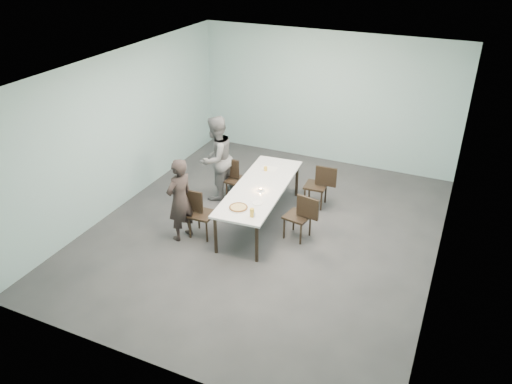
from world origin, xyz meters
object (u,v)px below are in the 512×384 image
at_px(chair_near_right, 302,214).
at_px(diner_far, 216,158).
at_px(pizza, 238,207).
at_px(water_tumbler, 253,214).
at_px(chair_far_left, 235,176).
at_px(side_plate, 258,203).
at_px(tealight, 261,190).
at_px(amber_tumbler, 266,169).
at_px(table, 260,189).
at_px(diner_near, 180,200).
at_px(beer_glass, 252,213).
at_px(chair_far_right, 320,183).
at_px(chair_near_left, 198,210).

height_order(chair_near_right, diner_far, diner_far).
height_order(pizza, water_tumbler, water_tumbler).
height_order(chair_far_left, diner_far, diner_far).
relative_size(side_plate, tealight, 3.21).
distance_m(water_tumbler, amber_tumbler, 1.73).
height_order(table, tealight, tealight).
relative_size(diner_near, beer_glass, 10.25).
xyz_separation_m(water_tumbler, amber_tumbler, (-0.49, 1.66, -0.01)).
bearing_deg(beer_glass, table, 106.62).
xyz_separation_m(pizza, side_plate, (0.22, 0.29, -0.01)).
relative_size(table, water_tumbler, 29.58).
xyz_separation_m(table, diner_far, (-1.20, 0.53, 0.18)).
relative_size(pizza, water_tumbler, 3.78).
bearing_deg(table, beer_glass, -73.38).
relative_size(chair_far_right, beer_glass, 5.80).
bearing_deg(water_tumbler, side_plate, 103.59).
bearing_deg(water_tumbler, amber_tumbler, 106.27).
relative_size(table, diner_far, 1.53).
relative_size(chair_near_left, beer_glass, 5.80).
relative_size(chair_near_right, tealight, 15.54).
distance_m(side_plate, amber_tumbler, 1.30).
xyz_separation_m(diner_near, amber_tumbler, (0.89, 1.71, 0.02)).
relative_size(table, beer_glass, 17.75).
xyz_separation_m(chair_far_left, pizza, (0.82, -1.50, 0.27)).
relative_size(diner_near, side_plate, 8.54).
relative_size(chair_far_left, beer_glass, 5.80).
bearing_deg(side_plate, diner_far, 141.43).
distance_m(pizza, tealight, 0.74).
bearing_deg(beer_glass, diner_near, -178.70).
distance_m(beer_glass, water_tumbler, 0.03).
bearing_deg(diner_far, chair_near_right, 83.37).
xyz_separation_m(table, side_plate, (0.21, -0.59, 0.06)).
xyz_separation_m(diner_near, pizza, (1.05, 0.18, 0.00)).
height_order(chair_far_left, tealight, chair_far_left).
height_order(side_plate, beer_glass, beer_glass).
height_order(table, diner_far, diner_far).
height_order(table, amber_tumbler, amber_tumbler).
relative_size(water_tumbler, amber_tumbler, 1.12).
xyz_separation_m(beer_glass, amber_tumbler, (-0.48, 1.68, -0.03)).
relative_size(chair_near_right, amber_tumbler, 10.88).
xyz_separation_m(beer_glass, water_tumbler, (0.01, 0.02, -0.03)).
relative_size(table, pizza, 7.83).
bearing_deg(beer_glass, diner_far, 133.90).
height_order(table, diner_near, diner_near).
height_order(diner_far, water_tumbler, diner_far).
bearing_deg(amber_tumbler, diner_far, -173.53).
bearing_deg(chair_near_left, table, 43.71).
bearing_deg(chair_near_left, beer_glass, -10.66).
xyz_separation_m(table, diner_near, (-1.06, -1.06, 0.08)).
xyz_separation_m(table, amber_tumbler, (-0.17, 0.65, 0.10)).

